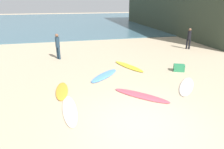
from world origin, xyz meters
TOP-DOWN VIEW (x-y plane):
  - ground_plane at (0.00, 0.00)m, footprint 120.00×120.00m
  - ocean_water at (0.00, 34.61)m, footprint 120.00×40.00m
  - surfboard_0 at (-0.29, 4.54)m, footprint 1.99×2.04m
  - surfboard_1 at (3.14, 2.29)m, footprint 1.94×2.20m
  - surfboard_2 at (-2.50, 3.14)m, footprint 0.59×1.92m
  - surfboard_3 at (1.44, 5.72)m, footprint 1.38×2.54m
  - surfboard_4 at (-2.25, 1.42)m, footprint 0.59×2.34m
  - surfboard_5 at (0.72, 1.88)m, footprint 2.10×2.14m
  - beachgoer_near at (7.63, 9.03)m, footprint 0.40×0.40m
  - beachgoer_mid at (-2.63, 8.53)m, footprint 0.39×0.39m
  - beach_cooler at (3.96, 4.32)m, footprint 0.68×0.56m

SIDE VIEW (x-z plane):
  - ground_plane at x=0.00m, z-range 0.00..0.00m
  - surfboard_4 at x=-2.25m, z-range 0.00..0.06m
  - surfboard_5 at x=0.72m, z-range 0.00..0.06m
  - surfboard_1 at x=3.14m, z-range 0.00..0.06m
  - ocean_water at x=0.00m, z-range 0.00..0.08m
  - surfboard_2 at x=-2.50m, z-range 0.00..0.08m
  - surfboard_0 at x=-0.29m, z-range 0.00..0.09m
  - surfboard_3 at x=1.44m, z-range 0.00..0.09m
  - beach_cooler at x=3.96m, z-range 0.00..0.39m
  - beachgoer_near at x=7.63m, z-range 0.09..1.77m
  - beachgoer_mid at x=-2.63m, z-range 0.10..1.81m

